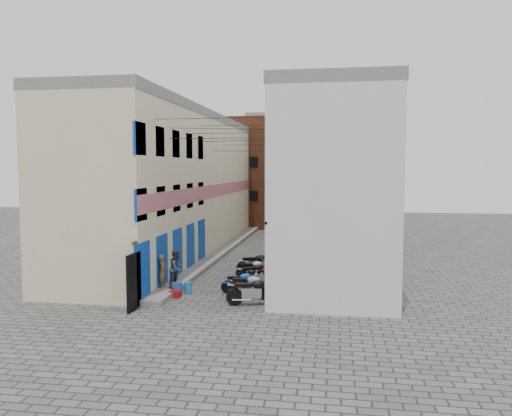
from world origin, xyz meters
The scene contains 21 objects.
ground centered at (0.00, 0.00, 0.00)m, with size 90.00×90.00×0.00m, color #4E4B49.
plinth centered at (-2.05, 13.00, 0.12)m, with size 0.90×26.00×0.25m, color slate.
building_left centered at (-4.98, 12.95, 4.50)m, with size 5.10×27.00×9.00m.
building_right centered at (5.00, 13.00, 4.51)m, with size 5.94×26.00×9.00m.
building_far_brick_left centered at (-2.00, 28.00, 5.00)m, with size 6.00×6.00×10.00m, color brown.
building_far_brick_right centered at (3.00, 30.00, 4.00)m, with size 5.00×6.00×8.00m, color brown.
building_far_concrete centered at (0.00, 34.00, 5.50)m, with size 8.00×5.00×11.00m, color slate.
far_shopfront centered at (0.00, 25.20, 1.20)m, with size 2.00×0.30×2.40m, color black.
overhead_wires centered at (0.00, 7.64, 7.12)m, with size 5.80×13.02×1.32m.
motorcycle_a centered at (1.90, 0.94, 0.62)m, with size 0.68×2.14×1.24m, color black, non-canonical shape.
motorcycle_b centered at (1.55, 1.95, 0.59)m, with size 0.64×2.02×1.17m, color #9F9FA3, non-canonical shape.
motorcycle_c centered at (1.05, 2.88, 0.51)m, with size 0.56×1.78×1.03m, color blue, non-canonical shape.
motorcycle_d centered at (1.90, 3.83, 0.59)m, with size 0.65×2.05×1.19m, color maroon, non-canonical shape.
motorcycle_e centered at (1.39, 4.74, 0.54)m, with size 0.59×1.86×1.08m, color black, non-canonical shape.
motorcycle_f centered at (1.12, 5.79, 0.51)m, with size 0.56×1.78×1.03m, color #ADAEB2, non-canonical shape.
motorcycle_g centered at (1.11, 6.80, 0.60)m, with size 0.66×2.09×1.21m, color black, non-canonical shape.
person_a centered at (-2.35, 2.32, 0.97)m, with size 0.52×0.34×1.43m, color olive.
person_b centered at (-1.70, 2.33, 1.09)m, with size 0.82×0.64×1.68m, color #2D3444.
water_jug_near centered at (-1.55, 1.98, 0.28)m, with size 0.36×0.36×0.57m, color #2250AE.
water_jug_far centered at (-1.20, 2.37, 0.25)m, with size 0.32×0.32×0.51m, color blue.
red_crate centered at (-1.55, 1.61, 0.14)m, with size 0.46×0.34×0.29m, color #9D0D0B.
Camera 1 is at (5.09, -18.25, 5.45)m, focal length 35.00 mm.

